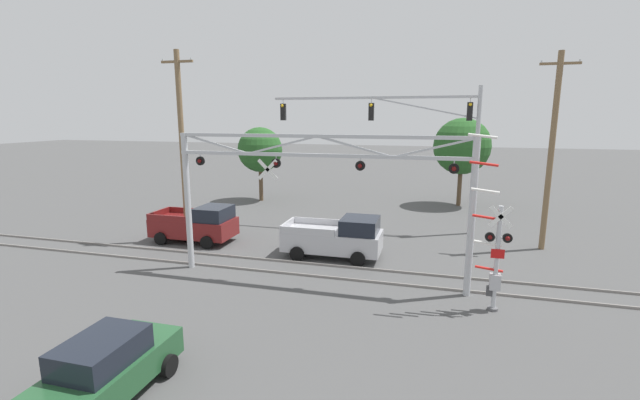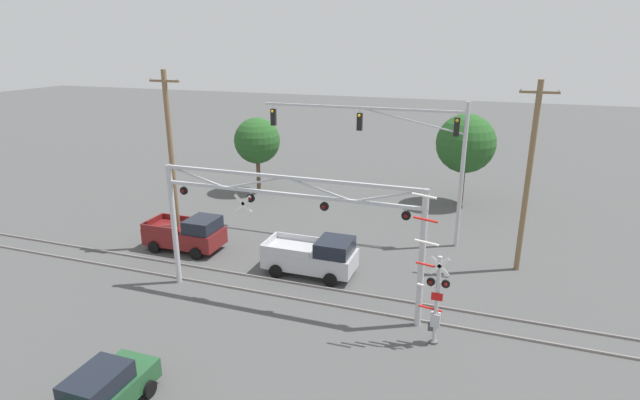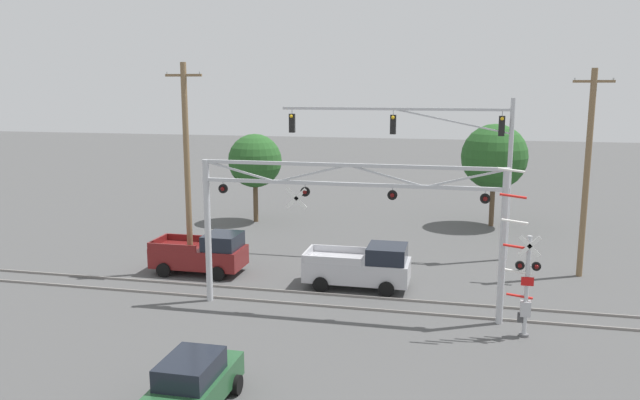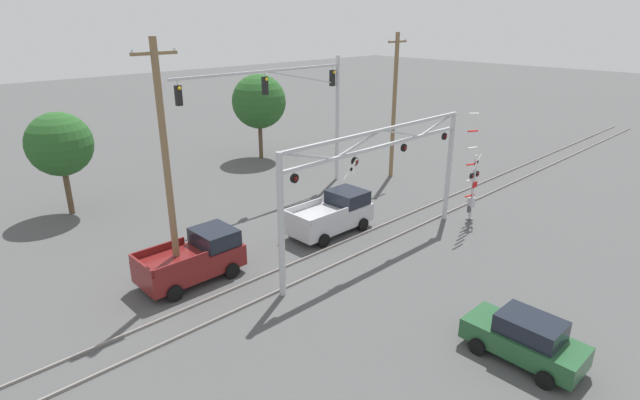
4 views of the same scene
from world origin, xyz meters
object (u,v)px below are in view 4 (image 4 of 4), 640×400
at_px(traffic_signal_span, 304,100).
at_px(pickup_truck_lead, 333,214).
at_px(crossing_gantry, 380,170).
at_px(background_tree_beyond_span, 259,102).
at_px(pickup_truck_following, 195,258).
at_px(utility_pole_right, 394,105).
at_px(sedan_waiting, 525,338).
at_px(crossing_signal_mast, 472,186).
at_px(utility_pole_left, 167,166).
at_px(background_tree_far_left_verge, 60,144).

xyz_separation_m(traffic_signal_span, pickup_truck_lead, (-3.58, -6.17, -4.88)).
bearing_deg(crossing_gantry, background_tree_beyond_span, 69.93).
bearing_deg(traffic_signal_span, pickup_truck_following, -153.79).
xyz_separation_m(pickup_truck_lead, utility_pole_right, (9.89, 3.98, 4.07)).
bearing_deg(crossing_gantry, utility_pole_right, 35.38).
height_order(pickup_truck_lead, sedan_waiting, pickup_truck_lead).
bearing_deg(crossing_signal_mast, sedan_waiting, -141.35).
xyz_separation_m(utility_pole_left, background_tree_far_left_verge, (-0.48, 11.53, -1.09)).
xyz_separation_m(traffic_signal_span, pickup_truck_following, (-11.47, -5.64, -4.89)).
relative_size(traffic_signal_span, pickup_truck_lead, 2.58).
relative_size(utility_pole_left, background_tree_far_left_verge, 1.71).
distance_m(pickup_truck_following, background_tree_beyond_span, 20.09).
bearing_deg(traffic_signal_span, utility_pole_left, -155.82).
bearing_deg(utility_pole_right, crossing_signal_mast, -112.24).
bearing_deg(traffic_signal_span, crossing_signal_mast, -74.19).
bearing_deg(crossing_signal_mast, pickup_truck_following, 161.68).
height_order(crossing_gantry, traffic_signal_span, traffic_signal_span).
xyz_separation_m(utility_pole_left, background_tree_beyond_span, (14.88, 13.65, -0.67)).
xyz_separation_m(crossing_signal_mast, background_tree_far_left_verge, (-15.63, 16.47, 2.06)).
distance_m(pickup_truck_following, utility_pole_left, 4.28).
bearing_deg(pickup_truck_following, sedan_waiting, -68.10).
bearing_deg(sedan_waiting, crossing_signal_mast, 38.65).
height_order(traffic_signal_span, background_tree_far_left_verge, traffic_signal_span).
bearing_deg(traffic_signal_span, background_tree_far_left_verge, 154.49).
xyz_separation_m(crossing_gantry, background_tree_far_left_verge, (-8.98, 15.36, 0.02)).
relative_size(crossing_gantry, utility_pole_right, 1.24).
bearing_deg(crossing_gantry, crossing_signal_mast, -9.48).
relative_size(pickup_truck_following, background_tree_beyond_span, 0.67).
xyz_separation_m(crossing_signal_mast, pickup_truck_following, (-14.42, 4.77, -1.06)).
xyz_separation_m(crossing_gantry, pickup_truck_following, (-7.76, 3.66, -3.11)).
bearing_deg(background_tree_far_left_verge, pickup_truck_lead, -53.33).
bearing_deg(traffic_signal_span, background_tree_beyond_span, 71.86).
xyz_separation_m(crossing_gantry, background_tree_beyond_span, (6.38, 17.48, 0.43)).
height_order(utility_pole_left, utility_pole_right, utility_pole_left).
relative_size(pickup_truck_lead, utility_pole_left, 0.47).
height_order(utility_pole_right, background_tree_beyond_span, utility_pole_right).
relative_size(sedan_waiting, background_tree_beyond_span, 0.58).
xyz_separation_m(sedan_waiting, utility_pole_left, (-5.70, 12.50, 4.37)).
bearing_deg(pickup_truck_lead, sedan_waiting, -103.92).
bearing_deg(crossing_signal_mast, pickup_truck_lead, 146.98).
distance_m(crossing_signal_mast, pickup_truck_following, 15.22).
bearing_deg(crossing_gantry, pickup_truck_lead, 87.68).
xyz_separation_m(sedan_waiting, background_tree_far_left_verge, (-6.18, 24.03, 3.29)).
distance_m(pickup_truck_following, utility_pole_right, 18.57).
distance_m(pickup_truck_following, background_tree_far_left_verge, 12.17).
relative_size(crossing_signal_mast, traffic_signal_span, 0.51).
xyz_separation_m(crossing_gantry, traffic_signal_span, (3.71, 9.31, 1.78)).
bearing_deg(background_tree_far_left_verge, background_tree_beyond_span, 7.86).
relative_size(crossing_signal_mast, utility_pole_left, 0.61).
height_order(crossing_signal_mast, traffic_signal_span, traffic_signal_span).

